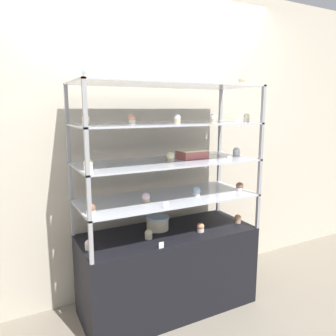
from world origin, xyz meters
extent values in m
plane|color=gray|center=(0.00, 0.00, 0.00)|extent=(20.00, 20.00, 0.00)
cube|color=beige|center=(0.00, 0.42, 1.30)|extent=(8.00, 0.05, 2.60)
cube|color=black|center=(0.00, 0.00, 0.32)|extent=(1.34, 0.54, 0.63)
cube|color=#99999E|center=(-0.66, 0.26, 0.77)|extent=(0.02, 0.02, 0.27)
cube|color=#99999E|center=(0.66, 0.26, 0.77)|extent=(0.02, 0.02, 0.27)
cube|color=#99999E|center=(-0.66, -0.26, 0.77)|extent=(0.02, 0.02, 0.27)
cube|color=#99999E|center=(0.66, -0.26, 0.77)|extent=(0.02, 0.02, 0.27)
cube|color=#B7BCC6|center=(0.00, 0.00, 0.90)|extent=(1.34, 0.54, 0.01)
cube|color=#99999E|center=(-0.66, 0.26, 1.05)|extent=(0.02, 0.02, 0.27)
cube|color=#99999E|center=(0.66, 0.26, 1.05)|extent=(0.02, 0.02, 0.27)
cube|color=#99999E|center=(-0.66, -0.26, 1.05)|extent=(0.02, 0.02, 0.27)
cube|color=#99999E|center=(0.66, -0.26, 1.05)|extent=(0.02, 0.02, 0.27)
cube|color=#B7BCC6|center=(0.00, 0.00, 1.18)|extent=(1.34, 0.54, 0.01)
cube|color=#99999E|center=(-0.66, 0.26, 1.32)|extent=(0.02, 0.02, 0.27)
cube|color=#99999E|center=(0.66, 0.26, 1.32)|extent=(0.02, 0.02, 0.27)
cube|color=#99999E|center=(-0.66, -0.26, 1.32)|extent=(0.02, 0.02, 0.27)
cube|color=#99999E|center=(0.66, -0.26, 1.32)|extent=(0.02, 0.02, 0.27)
cube|color=#B7BCC6|center=(0.00, 0.00, 1.45)|extent=(1.34, 0.54, 0.01)
cube|color=#99999E|center=(-0.66, 0.26, 1.59)|extent=(0.02, 0.02, 0.27)
cube|color=#99999E|center=(0.66, 0.26, 1.59)|extent=(0.02, 0.02, 0.27)
cube|color=#99999E|center=(-0.66, -0.26, 1.59)|extent=(0.02, 0.02, 0.27)
cube|color=#99999E|center=(0.66, -0.26, 1.59)|extent=(0.02, 0.02, 0.27)
cube|color=#B7BCC6|center=(0.00, 0.00, 1.73)|extent=(1.34, 0.54, 0.01)
cylinder|color=beige|center=(-0.05, 0.08, 0.68)|extent=(0.17, 0.17, 0.09)
cylinder|color=silver|center=(-0.05, 0.08, 0.73)|extent=(0.18, 0.18, 0.02)
cube|color=#C66660|center=(0.22, 0.02, 1.21)|extent=(0.20, 0.16, 0.06)
cube|color=#F4EAB2|center=(0.22, 0.02, 1.25)|extent=(0.21, 0.17, 0.01)
cylinder|color=beige|center=(-0.62, -0.05, 0.65)|extent=(0.05, 0.05, 0.03)
sphere|color=silver|center=(-0.62, -0.05, 0.67)|extent=(0.06, 0.06, 0.06)
cylinder|color=beige|center=(-0.19, -0.06, 0.65)|extent=(0.05, 0.05, 0.03)
sphere|color=#F4EAB2|center=(-0.19, -0.06, 0.67)|extent=(0.06, 0.06, 0.06)
cylinder|color=white|center=(0.22, -0.12, 0.65)|extent=(0.05, 0.05, 0.03)
sphere|color=#E5996B|center=(0.22, -0.12, 0.67)|extent=(0.06, 0.06, 0.06)
cylinder|color=#CCB28C|center=(0.60, -0.09, 0.65)|extent=(0.05, 0.05, 0.03)
sphere|color=#E5996B|center=(0.60, -0.09, 0.67)|extent=(0.06, 0.06, 0.06)
cube|color=white|center=(-0.18, -0.25, 0.65)|extent=(0.04, 0.00, 0.04)
cylinder|color=white|center=(-0.62, -0.14, 0.92)|extent=(0.06, 0.06, 0.02)
sphere|color=#8C5B42|center=(-0.62, -0.14, 0.95)|extent=(0.06, 0.06, 0.06)
cylinder|color=#CCB28C|center=(-0.20, -0.05, 0.92)|extent=(0.06, 0.06, 0.02)
sphere|color=silver|center=(-0.20, -0.05, 0.95)|extent=(0.06, 0.06, 0.06)
cylinder|color=white|center=(0.21, -0.07, 0.92)|extent=(0.06, 0.06, 0.02)
sphere|color=silver|center=(0.21, -0.07, 0.95)|extent=(0.06, 0.06, 0.06)
cylinder|color=white|center=(0.60, -0.10, 0.92)|extent=(0.06, 0.06, 0.02)
sphere|color=#8C5B42|center=(0.60, -0.10, 0.95)|extent=(0.06, 0.06, 0.06)
cube|color=white|center=(-0.15, -0.25, 0.93)|extent=(0.04, 0.00, 0.04)
cylinder|color=white|center=(-0.61, -0.10, 1.20)|extent=(0.06, 0.06, 0.03)
sphere|color=#F4EAB2|center=(-0.61, -0.10, 1.22)|extent=(0.06, 0.06, 0.06)
cylinder|color=#CCB28C|center=(-0.01, -0.05, 1.20)|extent=(0.06, 0.06, 0.03)
sphere|color=#F4EAB2|center=(-0.01, -0.05, 1.22)|extent=(0.06, 0.06, 0.06)
cylinder|color=white|center=(0.60, -0.05, 1.20)|extent=(0.06, 0.06, 0.03)
sphere|color=white|center=(0.60, -0.05, 1.22)|extent=(0.06, 0.06, 0.06)
cube|color=white|center=(0.37, -0.25, 1.20)|extent=(0.04, 0.00, 0.04)
cylinder|color=white|center=(-0.61, -0.05, 1.47)|extent=(0.05, 0.05, 0.03)
sphere|color=#F4EAB2|center=(-0.61, -0.05, 1.50)|extent=(0.05, 0.05, 0.05)
cylinder|color=beige|center=(-0.31, -0.07, 1.47)|extent=(0.05, 0.05, 0.03)
sphere|color=#E5996B|center=(-0.31, -0.07, 1.50)|extent=(0.05, 0.05, 0.05)
cylinder|color=#CCB28C|center=(0.01, -0.11, 1.47)|extent=(0.05, 0.05, 0.03)
sphere|color=white|center=(0.01, -0.11, 1.50)|extent=(0.05, 0.05, 0.05)
cylinder|color=#CCB28C|center=(0.31, -0.12, 1.47)|extent=(0.05, 0.05, 0.03)
sphere|color=white|center=(0.31, -0.12, 1.50)|extent=(0.05, 0.05, 0.05)
cylinder|color=beige|center=(0.63, -0.12, 1.47)|extent=(0.05, 0.05, 0.03)
sphere|color=#F4EAB2|center=(0.63, -0.12, 1.50)|extent=(0.05, 0.05, 0.05)
cube|color=white|center=(0.44, -0.25, 1.48)|extent=(0.04, 0.00, 0.04)
cylinder|color=#CCB28C|center=(-0.60, -0.10, 1.75)|extent=(0.05, 0.05, 0.03)
sphere|color=silver|center=(-0.60, -0.10, 1.78)|extent=(0.05, 0.05, 0.05)
cylinder|color=beige|center=(-0.01, -0.04, 1.75)|extent=(0.05, 0.05, 0.03)
sphere|color=#F4EAB2|center=(-0.01, -0.04, 1.78)|extent=(0.05, 0.05, 0.05)
cylinder|color=beige|center=(0.61, -0.06, 1.75)|extent=(0.05, 0.05, 0.03)
sphere|color=#E5996B|center=(0.61, -0.06, 1.78)|extent=(0.05, 0.05, 0.05)
cube|color=white|center=(-0.29, -0.25, 1.75)|extent=(0.04, 0.00, 0.04)
torus|color=#EFE5CC|center=(-0.36, 0.06, 1.75)|extent=(0.12, 0.12, 0.03)
camera|label=1|loc=(-1.11, -2.11, 1.56)|focal=35.00mm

